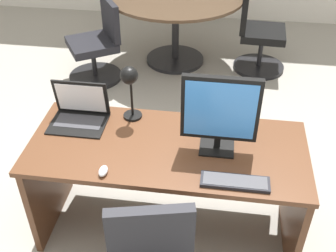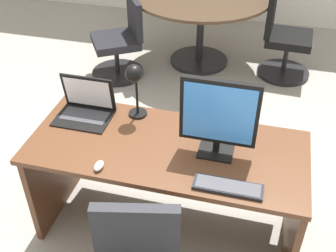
{
  "view_description": "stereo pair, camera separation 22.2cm",
  "coord_description": "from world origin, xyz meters",
  "px_view_note": "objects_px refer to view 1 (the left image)",
  "views": [
    {
      "loc": [
        0.27,
        -1.89,
        2.34
      ],
      "look_at": [
        0.0,
        0.04,
        0.87
      ],
      "focal_mm": 44.98,
      "sensor_mm": 36.0,
      "label": 1
    },
    {
      "loc": [
        0.49,
        -1.85,
        2.34
      ],
      "look_at": [
        0.0,
        0.04,
        0.87
      ],
      "focal_mm": 44.98,
      "sensor_mm": 36.0,
      "label": 2
    }
  ],
  "objects_px": {
    "monitor": "(220,111)",
    "desk_lamp": "(130,82)",
    "desk": "(168,168)",
    "meeting_chair_near": "(257,38)",
    "keyboard": "(235,182)",
    "laptop": "(80,109)",
    "meeting_table": "(176,10)",
    "meeting_chair_far": "(98,49)",
    "mouse": "(103,171)"
  },
  "relations": [
    {
      "from": "mouse",
      "to": "desk",
      "type": "bearing_deg",
      "value": 47.04
    },
    {
      "from": "desk_lamp",
      "to": "meeting_table",
      "type": "relative_size",
      "value": 0.26
    },
    {
      "from": "monitor",
      "to": "laptop",
      "type": "xyz_separation_m",
      "value": [
        -0.87,
        0.18,
        -0.19
      ]
    },
    {
      "from": "desk",
      "to": "keyboard",
      "type": "relative_size",
      "value": 4.5
    },
    {
      "from": "monitor",
      "to": "meeting_table",
      "type": "height_order",
      "value": "monitor"
    },
    {
      "from": "desk",
      "to": "meeting_chair_near",
      "type": "height_order",
      "value": "meeting_chair_near"
    },
    {
      "from": "laptop",
      "to": "keyboard",
      "type": "height_order",
      "value": "laptop"
    },
    {
      "from": "desk_lamp",
      "to": "desk",
      "type": "bearing_deg",
      "value": -35.54
    },
    {
      "from": "mouse",
      "to": "meeting_table",
      "type": "relative_size",
      "value": 0.06
    },
    {
      "from": "monitor",
      "to": "mouse",
      "type": "distance_m",
      "value": 0.71
    },
    {
      "from": "desk",
      "to": "desk_lamp",
      "type": "height_order",
      "value": "desk_lamp"
    },
    {
      "from": "desk",
      "to": "keyboard",
      "type": "distance_m",
      "value": 0.56
    },
    {
      "from": "mouse",
      "to": "meeting_chair_far",
      "type": "bearing_deg",
      "value": 107.4
    },
    {
      "from": "mouse",
      "to": "meeting_table",
      "type": "height_order",
      "value": "meeting_table"
    },
    {
      "from": "desk",
      "to": "meeting_chair_far",
      "type": "height_order",
      "value": "meeting_chair_far"
    },
    {
      "from": "desk",
      "to": "laptop",
      "type": "distance_m",
      "value": 0.67
    },
    {
      "from": "laptop",
      "to": "meeting_table",
      "type": "distance_m",
      "value": 2.27
    },
    {
      "from": "meeting_chair_near",
      "to": "meeting_chair_far",
      "type": "bearing_deg",
      "value": -165.27
    },
    {
      "from": "laptop",
      "to": "meeting_chair_near",
      "type": "height_order",
      "value": "laptop"
    },
    {
      "from": "laptop",
      "to": "meeting_chair_far",
      "type": "relative_size",
      "value": 0.42
    },
    {
      "from": "desk",
      "to": "meeting_table",
      "type": "bearing_deg",
      "value": 96.11
    },
    {
      "from": "desk",
      "to": "monitor",
      "type": "relative_size",
      "value": 3.41
    },
    {
      "from": "meeting_table",
      "to": "meeting_chair_near",
      "type": "height_order",
      "value": "meeting_chair_near"
    },
    {
      "from": "desk",
      "to": "meeting_chair_near",
      "type": "distance_m",
      "value": 2.43
    },
    {
      "from": "monitor",
      "to": "desk",
      "type": "bearing_deg",
      "value": 172.21
    },
    {
      "from": "meeting_chair_far",
      "to": "desk_lamp",
      "type": "bearing_deg",
      "value": -66.39
    },
    {
      "from": "meeting_chair_near",
      "to": "meeting_chair_far",
      "type": "relative_size",
      "value": 1.07
    },
    {
      "from": "laptop",
      "to": "meeting_chair_near",
      "type": "bearing_deg",
      "value": 60.95
    },
    {
      "from": "keyboard",
      "to": "mouse",
      "type": "distance_m",
      "value": 0.71
    },
    {
      "from": "mouse",
      "to": "monitor",
      "type": "bearing_deg",
      "value": 26.05
    },
    {
      "from": "desk",
      "to": "meeting_table",
      "type": "height_order",
      "value": "meeting_table"
    },
    {
      "from": "meeting_table",
      "to": "desk",
      "type": "bearing_deg",
      "value": -83.89
    },
    {
      "from": "mouse",
      "to": "desk_lamp",
      "type": "relative_size",
      "value": 0.22
    },
    {
      "from": "keyboard",
      "to": "meeting_chair_near",
      "type": "bearing_deg",
      "value": 84.91
    },
    {
      "from": "laptop",
      "to": "monitor",
      "type": "bearing_deg",
      "value": -11.75
    },
    {
      "from": "desk_lamp",
      "to": "meeting_table",
      "type": "xyz_separation_m",
      "value": [
        0.01,
        2.19,
        -0.41
      ]
    },
    {
      "from": "meeting_table",
      "to": "monitor",
      "type": "bearing_deg",
      "value": -77.29
    },
    {
      "from": "monitor",
      "to": "keyboard",
      "type": "xyz_separation_m",
      "value": [
        0.11,
        -0.27,
        -0.26
      ]
    },
    {
      "from": "desk",
      "to": "meeting_chair_far",
      "type": "relative_size",
      "value": 1.98
    },
    {
      "from": "desk",
      "to": "laptop",
      "type": "relative_size",
      "value": 4.72
    },
    {
      "from": "desk",
      "to": "laptop",
      "type": "height_order",
      "value": "laptop"
    },
    {
      "from": "mouse",
      "to": "meeting_chair_far",
      "type": "xyz_separation_m",
      "value": [
        -0.7,
        2.24,
        -0.43
      ]
    },
    {
      "from": "keyboard",
      "to": "meeting_chair_far",
      "type": "height_order",
      "value": "meeting_chair_far"
    },
    {
      "from": "monitor",
      "to": "desk_lamp",
      "type": "bearing_deg",
      "value": 157.68
    },
    {
      "from": "monitor",
      "to": "mouse",
      "type": "bearing_deg",
      "value": -153.95
    },
    {
      "from": "monitor",
      "to": "desk_lamp",
      "type": "height_order",
      "value": "monitor"
    },
    {
      "from": "desk",
      "to": "monitor",
      "type": "xyz_separation_m",
      "value": [
        0.29,
        -0.04,
        0.5
      ]
    },
    {
      "from": "desk_lamp",
      "to": "meeting_chair_far",
      "type": "relative_size",
      "value": 0.45
    },
    {
      "from": "desk_lamp",
      "to": "meeting_table",
      "type": "height_order",
      "value": "desk_lamp"
    },
    {
      "from": "desk_lamp",
      "to": "keyboard",
      "type": "bearing_deg",
      "value": -36.84
    }
  ]
}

